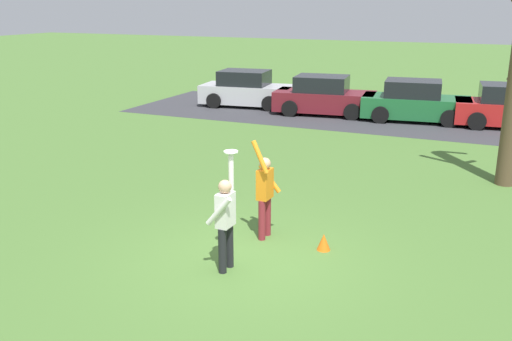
% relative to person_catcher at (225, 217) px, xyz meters
% --- Properties ---
extents(ground_plane, '(120.00, 120.00, 0.00)m').
position_rel_person_catcher_xyz_m(ground_plane, '(0.15, 0.53, -0.98)').
color(ground_plane, '#4C7533').
extents(person_catcher, '(0.49, 0.55, 2.08)m').
position_rel_person_catcher_xyz_m(person_catcher, '(0.00, 0.00, 0.00)').
color(person_catcher, black).
rests_on(person_catcher, ground_plane).
extents(person_defender, '(0.49, 0.56, 2.04)m').
position_rel_person_catcher_xyz_m(person_defender, '(0.07, 1.59, -0.00)').
color(person_defender, maroon).
rests_on(person_defender, ground_plane).
extents(frisbee_disc, '(0.24, 0.24, 0.02)m').
position_rel_person_catcher_xyz_m(frisbee_disc, '(0.01, 0.22, 1.11)').
color(frisbee_disc, white).
rests_on(frisbee_disc, person_catcher).
extents(parked_car_silver, '(4.28, 2.39, 1.59)m').
position_rel_person_catcher_xyz_m(parked_car_silver, '(-6.39, 14.94, -0.25)').
color(parked_car_silver, '#BCBCC1').
rests_on(parked_car_silver, ground_plane).
extents(parked_car_maroon, '(4.28, 2.39, 1.59)m').
position_rel_person_catcher_xyz_m(parked_car_maroon, '(-2.67, 14.50, -0.25)').
color(parked_car_maroon, maroon).
rests_on(parked_car_maroon, ground_plane).
extents(parked_car_green, '(4.28, 2.39, 1.59)m').
position_rel_person_catcher_xyz_m(parked_car_green, '(1.00, 14.63, -0.25)').
color(parked_car_green, '#1E6633').
rests_on(parked_car_green, ground_plane).
extents(parked_car_red, '(4.28, 2.39, 1.59)m').
position_rel_person_catcher_xyz_m(parked_car_red, '(4.50, 14.83, -0.25)').
color(parked_car_red, red).
rests_on(parked_car_red, ground_plane).
extents(parking_strip, '(20.47, 6.40, 0.01)m').
position_rel_person_catcher_xyz_m(parking_strip, '(-0.64, 14.71, -0.98)').
color(parking_strip, '#38383D').
rests_on(parking_strip, ground_plane).
extents(field_cone_orange, '(0.26, 0.26, 0.32)m').
position_rel_person_catcher_xyz_m(field_cone_orange, '(1.33, 1.47, -0.82)').
color(field_cone_orange, orange).
rests_on(field_cone_orange, ground_plane).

